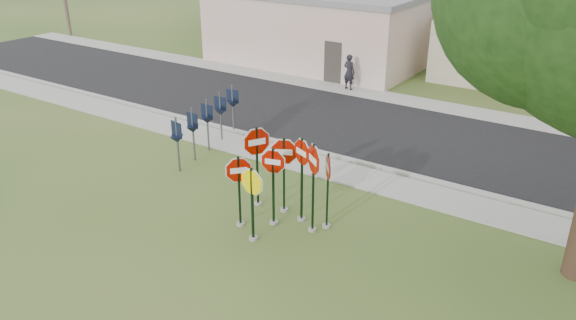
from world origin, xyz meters
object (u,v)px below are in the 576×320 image
Objects in this scene: stop_sign_center at (273,177)px; pedestrian at (349,72)px; stop_sign_yellow at (252,196)px; stop_sign_left at (239,183)px.

stop_sign_center reaches higher than pedestrian.
stop_sign_yellow is 1.00× the size of stop_sign_left.
stop_sign_left is at bearing 113.82° from pedestrian.
stop_sign_left is at bearing -140.27° from stop_sign_center.
stop_sign_yellow is at bearing 116.27° from pedestrian.
stop_sign_yellow is 1.28× the size of pedestrian.
stop_sign_left is (-0.77, 0.41, 0.01)m from stop_sign_yellow.
stop_sign_yellow is 0.87m from stop_sign_left.
stop_sign_center is 1.04m from stop_sign_yellow.
stop_sign_left is (-0.74, -0.61, -0.13)m from stop_sign_center.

